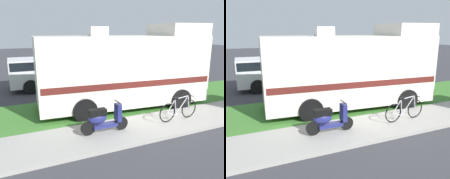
% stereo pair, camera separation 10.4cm
% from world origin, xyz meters
% --- Properties ---
extents(ground_plane, '(80.00, 80.00, 0.00)m').
position_xyz_m(ground_plane, '(0.00, 0.00, 0.00)').
color(ground_plane, '#38383D').
extents(sidewalk, '(24.00, 2.00, 0.12)m').
position_xyz_m(sidewalk, '(0.00, -1.20, 0.06)').
color(sidewalk, '#9E9B93').
rests_on(sidewalk, ground).
extents(grass_strip, '(24.00, 3.40, 0.08)m').
position_xyz_m(grass_strip, '(0.00, 1.50, 0.04)').
color(grass_strip, '#3D752D').
rests_on(grass_strip, ground).
extents(motorhome_rv, '(7.19, 3.03, 3.55)m').
position_xyz_m(motorhome_rv, '(-0.71, 1.22, 1.69)').
color(motorhome_rv, silver).
rests_on(motorhome_rv, ground).
extents(scooter, '(1.57, 0.50, 0.97)m').
position_xyz_m(scooter, '(-2.69, -1.13, 0.58)').
color(scooter, black).
rests_on(scooter, ground).
extents(bicycle, '(1.71, 0.52, 0.90)m').
position_xyz_m(bicycle, '(0.20, -1.24, 0.51)').
color(bicycle, black).
rests_on(bicycle, ground).
extents(pickup_truck_near, '(5.33, 2.32, 1.75)m').
position_xyz_m(pickup_truck_near, '(-3.08, 6.15, 0.94)').
color(pickup_truck_near, silver).
rests_on(pickup_truck_near, ground).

